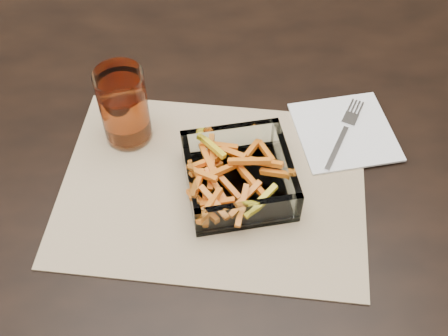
{
  "coord_description": "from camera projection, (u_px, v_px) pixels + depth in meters",
  "views": [
    {
      "loc": [
        -0.07,
        -0.55,
        1.43
      ],
      "look_at": [
        -0.04,
        -0.05,
        0.78
      ],
      "focal_mm": 45.0,
      "sensor_mm": 36.0,
      "label": 1
    }
  ],
  "objects": [
    {
      "name": "dining_table",
      "position": [
        248.0,
        185.0,
        0.95
      ],
      "size": [
        1.6,
        0.9,
        0.75
      ],
      "color": "black",
      "rests_on": "ground"
    },
    {
      "name": "napkin",
      "position": [
        345.0,
        132.0,
        0.9
      ],
      "size": [
        0.17,
        0.17,
        0.0
      ],
      "primitive_type": "cube",
      "rotation": [
        0.0,
        0.0,
        0.14
      ],
      "color": "white",
      "rests_on": "placemat"
    },
    {
      "name": "placemat",
      "position": [
        213.0,
        186.0,
        0.84
      ],
      "size": [
        0.5,
        0.4,
        0.0
      ],
      "primitive_type": "cube",
      "rotation": [
        0.0,
        0.0,
        -0.16
      ],
      "color": "tan",
      "rests_on": "dining_table"
    },
    {
      "name": "glass_bowl",
      "position": [
        239.0,
        177.0,
        0.82
      ],
      "size": [
        0.17,
        0.17,
        0.06
      ],
      "rotation": [
        0.0,
        0.0,
        0.13
      ],
      "color": "white",
      "rests_on": "placemat"
    },
    {
      "name": "fork",
      "position": [
        344.0,
        131.0,
        0.9
      ],
      "size": [
        0.09,
        0.15,
        0.0
      ],
      "rotation": [
        0.0,
        0.0,
        -0.49
      ],
      "color": "silver",
      "rests_on": "napkin"
    },
    {
      "name": "tumbler",
      "position": [
        124.0,
        109.0,
        0.85
      ],
      "size": [
        0.07,
        0.07,
        0.13
      ],
      "color": "white",
      "rests_on": "placemat"
    }
  ]
}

